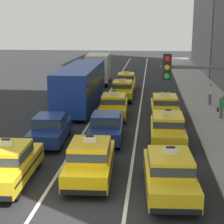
{
  "coord_description": "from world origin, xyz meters",
  "views": [
    {
      "loc": [
        2.39,
        -11.5,
        6.44
      ],
      "look_at": [
        0.12,
        9.87,
        1.3
      ],
      "focal_mm": 59.38,
      "sensor_mm": 36.0,
      "label": 1
    }
  ],
  "objects_px": {
    "sedan_left_second": "(50,128)",
    "taxi_center_nearest": "(90,159)",
    "taxi_center_fifth": "(126,81)",
    "taxi_right_second": "(167,128)",
    "taxi_right_nearest": "(169,172)",
    "bus_left_third": "(81,84)",
    "taxi_center_fourth": "(122,90)",
    "pedestrian_by_storefront": "(222,107)",
    "taxi_right_third": "(165,106)",
    "pedestrian_near_crosswalk": "(210,94)",
    "traffic_light_pole": "(221,114)",
    "taxi_center_third": "(114,106)",
    "box_truck_left_fourth": "(99,68)",
    "sedan_center_second": "(106,126)",
    "taxi_left_nearest": "(8,163)"
  },
  "relations": [
    {
      "from": "sedan_left_second",
      "to": "taxi_right_second",
      "type": "bearing_deg",
      "value": 4.66
    },
    {
      "from": "sedan_left_second",
      "to": "taxi_center_nearest",
      "type": "bearing_deg",
      "value": -57.1
    },
    {
      "from": "sedan_left_second",
      "to": "taxi_center_third",
      "type": "distance_m",
      "value": 6.62
    },
    {
      "from": "sedan_center_second",
      "to": "bus_left_third",
      "type": "bearing_deg",
      "value": 109.37
    },
    {
      "from": "pedestrian_near_crosswalk",
      "to": "taxi_center_fifth",
      "type": "bearing_deg",
      "value": 135.66
    },
    {
      "from": "taxi_right_nearest",
      "to": "traffic_light_pole",
      "type": "xyz_separation_m",
      "value": [
        1.31,
        -2.46,
        2.94
      ]
    },
    {
      "from": "bus_left_third",
      "to": "sedan_center_second",
      "type": "distance_m",
      "value": 9.21
    },
    {
      "from": "box_truck_left_fourth",
      "to": "taxi_center_third",
      "type": "bearing_deg",
      "value": -78.13
    },
    {
      "from": "taxi_left_nearest",
      "to": "sedan_center_second",
      "type": "relative_size",
      "value": 1.06
    },
    {
      "from": "sedan_center_second",
      "to": "pedestrian_near_crosswalk",
      "type": "relative_size",
      "value": 2.58
    },
    {
      "from": "taxi_center_fifth",
      "to": "traffic_light_pole",
      "type": "height_order",
      "value": "traffic_light_pole"
    },
    {
      "from": "sedan_center_second",
      "to": "pedestrian_near_crosswalk",
      "type": "xyz_separation_m",
      "value": [
        7.11,
        9.64,
        0.16
      ]
    },
    {
      "from": "taxi_center_fifth",
      "to": "pedestrian_by_storefront",
      "type": "bearing_deg",
      "value": -57.44
    },
    {
      "from": "taxi_right_second",
      "to": "taxi_right_third",
      "type": "relative_size",
      "value": 0.99
    },
    {
      "from": "taxi_center_third",
      "to": "taxi_center_fifth",
      "type": "relative_size",
      "value": 1.0
    },
    {
      "from": "taxi_center_fourth",
      "to": "taxi_right_nearest",
      "type": "bearing_deg",
      "value": -79.83
    },
    {
      "from": "taxi_center_nearest",
      "to": "taxi_center_third",
      "type": "distance_m",
      "value": 10.56
    },
    {
      "from": "taxi_center_third",
      "to": "taxi_right_second",
      "type": "bearing_deg",
      "value": -57.19
    },
    {
      "from": "taxi_right_third",
      "to": "pedestrian_near_crosswalk",
      "type": "xyz_separation_m",
      "value": [
        3.7,
        4.35,
        0.13
      ]
    },
    {
      "from": "taxi_center_nearest",
      "to": "bus_left_third",
      "type": "bearing_deg",
      "value": 102.13
    },
    {
      "from": "sedan_center_second",
      "to": "taxi_center_third",
      "type": "distance_m",
      "value": 5.22
    },
    {
      "from": "taxi_right_nearest",
      "to": "sedan_left_second",
      "type": "bearing_deg",
      "value": 137.64
    },
    {
      "from": "sedan_center_second",
      "to": "traffic_light_pole",
      "type": "bearing_deg",
      "value": -62.98
    },
    {
      "from": "taxi_right_nearest",
      "to": "bus_left_third",
      "type": "bearing_deg",
      "value": 112.56
    },
    {
      "from": "sedan_center_second",
      "to": "traffic_light_pole",
      "type": "distance_m",
      "value": 10.38
    },
    {
      "from": "taxi_center_third",
      "to": "taxi_center_fourth",
      "type": "relative_size",
      "value": 1.01
    },
    {
      "from": "sedan_center_second",
      "to": "box_truck_left_fourth",
      "type": "bearing_deg",
      "value": 99.15
    },
    {
      "from": "taxi_left_nearest",
      "to": "taxi_right_nearest",
      "type": "relative_size",
      "value": 1.0
    },
    {
      "from": "taxi_center_third",
      "to": "taxi_right_second",
      "type": "xyz_separation_m",
      "value": [
        3.49,
        -5.42,
        0.0
      ]
    },
    {
      "from": "taxi_right_nearest",
      "to": "taxi_right_second",
      "type": "distance_m",
      "value": 6.21
    },
    {
      "from": "sedan_center_second",
      "to": "pedestrian_by_storefront",
      "type": "xyz_separation_m",
      "value": [
        7.22,
        5.26,
        0.11
      ]
    },
    {
      "from": "taxi_right_nearest",
      "to": "pedestrian_by_storefront",
      "type": "height_order",
      "value": "taxi_right_nearest"
    },
    {
      "from": "sedan_left_second",
      "to": "taxi_center_fourth",
      "type": "xyz_separation_m",
      "value": [
        3.02,
        12.22,
        0.03
      ]
    },
    {
      "from": "sedan_center_second",
      "to": "taxi_right_second",
      "type": "distance_m",
      "value": 3.39
    },
    {
      "from": "taxi_right_third",
      "to": "pedestrian_by_storefront",
      "type": "xyz_separation_m",
      "value": [
        3.82,
        -0.04,
        0.08
      ]
    },
    {
      "from": "taxi_center_nearest",
      "to": "box_truck_left_fourth",
      "type": "bearing_deg",
      "value": 97.17
    },
    {
      "from": "sedan_left_second",
      "to": "taxi_center_fourth",
      "type": "height_order",
      "value": "taxi_center_fourth"
    },
    {
      "from": "box_truck_left_fourth",
      "to": "taxi_right_second",
      "type": "height_order",
      "value": "box_truck_left_fourth"
    },
    {
      "from": "taxi_center_fifth",
      "to": "pedestrian_near_crosswalk",
      "type": "bearing_deg",
      "value": -44.34
    },
    {
      "from": "bus_left_third",
      "to": "taxi_center_fourth",
      "type": "distance_m",
      "value": 4.28
    },
    {
      "from": "taxi_center_nearest",
      "to": "taxi_right_third",
      "type": "bearing_deg",
      "value": 72.07
    },
    {
      "from": "taxi_center_nearest",
      "to": "taxi_center_third",
      "type": "xyz_separation_m",
      "value": [
        -0.07,
        10.56,
        0.0
      ]
    },
    {
      "from": "taxi_center_fifth",
      "to": "taxi_right_second",
      "type": "height_order",
      "value": "same"
    },
    {
      "from": "box_truck_left_fourth",
      "to": "sedan_center_second",
      "type": "distance_m",
      "value": 20.4
    },
    {
      "from": "taxi_center_third",
      "to": "taxi_center_fifth",
      "type": "bearing_deg",
      "value": 89.66
    },
    {
      "from": "taxi_center_nearest",
      "to": "taxi_left_nearest",
      "type": "bearing_deg",
      "value": -166.38
    },
    {
      "from": "box_truck_left_fourth",
      "to": "taxi_center_fourth",
      "type": "bearing_deg",
      "value": -69.4
    },
    {
      "from": "taxi_center_third",
      "to": "pedestrian_near_crosswalk",
      "type": "bearing_deg",
      "value": 31.51
    },
    {
      "from": "sedan_center_second",
      "to": "taxi_right_second",
      "type": "relative_size",
      "value": 0.95
    },
    {
      "from": "taxi_center_nearest",
      "to": "taxi_right_nearest",
      "type": "relative_size",
      "value": 0.99
    }
  ]
}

